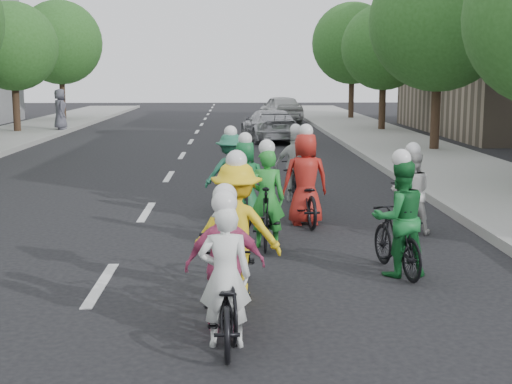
{
  "coord_description": "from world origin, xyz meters",
  "views": [
    {
      "loc": [
        1.76,
        -9.13,
        2.75
      ],
      "look_at": [
        2.09,
        1.39,
        1.0
      ],
      "focal_mm": 50.0,
      "sensor_mm": 36.0,
      "label": 1
    }
  ],
  "objects_px": {
    "cyclist_1": "(398,228)",
    "cyclist_6": "(410,201)",
    "cyclist_5": "(267,209)",
    "cyclist_7": "(231,179)",
    "cyclist_0": "(225,294)",
    "cyclist_9": "(245,189)",
    "cyclist_4": "(305,190)",
    "follow_car_trail": "(281,108)",
    "cyclist_8": "(295,174)",
    "spectator_2": "(60,109)",
    "follow_car_lead": "(269,125)",
    "cyclist_3": "(225,275)",
    "cyclist_2": "(237,243)"
  },
  "relations": [
    {
      "from": "cyclist_1",
      "to": "cyclist_6",
      "type": "xyz_separation_m",
      "value": [
        0.81,
        2.59,
        -0.1
      ]
    },
    {
      "from": "cyclist_5",
      "to": "cyclist_7",
      "type": "bearing_deg",
      "value": -74.25
    },
    {
      "from": "cyclist_0",
      "to": "cyclist_9",
      "type": "xyz_separation_m",
      "value": [
        0.31,
        6.09,
        0.1
      ]
    },
    {
      "from": "cyclist_4",
      "to": "follow_car_trail",
      "type": "distance_m",
      "value": 28.22
    },
    {
      "from": "cyclist_1",
      "to": "follow_car_trail",
      "type": "height_order",
      "value": "cyclist_1"
    },
    {
      "from": "cyclist_6",
      "to": "cyclist_0",
      "type": "bearing_deg",
      "value": 62.31
    },
    {
      "from": "cyclist_8",
      "to": "follow_car_trail",
      "type": "distance_m",
      "value": 25.74
    },
    {
      "from": "cyclist_4",
      "to": "follow_car_trail",
      "type": "height_order",
      "value": "cyclist_4"
    },
    {
      "from": "follow_car_trail",
      "to": "spectator_2",
      "type": "distance_m",
      "value": 13.03
    },
    {
      "from": "cyclist_9",
      "to": "follow_car_lead",
      "type": "xyz_separation_m",
      "value": [
        1.26,
        16.17,
        0.03
      ]
    },
    {
      "from": "cyclist_0",
      "to": "cyclist_3",
      "type": "relative_size",
      "value": 0.92
    },
    {
      "from": "cyclist_3",
      "to": "spectator_2",
      "type": "relative_size",
      "value": 0.95
    },
    {
      "from": "cyclist_3",
      "to": "cyclist_4",
      "type": "bearing_deg",
      "value": -111.85
    },
    {
      "from": "cyclist_8",
      "to": "spectator_2",
      "type": "height_order",
      "value": "spectator_2"
    },
    {
      "from": "follow_car_trail",
      "to": "cyclist_4",
      "type": "bearing_deg",
      "value": 77.24
    },
    {
      "from": "cyclist_3",
      "to": "spectator_2",
      "type": "bearing_deg",
      "value": -80.57
    },
    {
      "from": "cyclist_2",
      "to": "cyclist_6",
      "type": "relative_size",
      "value": 1.14
    },
    {
      "from": "cyclist_0",
      "to": "cyclist_1",
      "type": "relative_size",
      "value": 0.95
    },
    {
      "from": "spectator_2",
      "to": "follow_car_trail",
      "type": "bearing_deg",
      "value": -77.1
    },
    {
      "from": "cyclist_4",
      "to": "cyclist_8",
      "type": "relative_size",
      "value": 1.12
    },
    {
      "from": "follow_car_trail",
      "to": "spectator_2",
      "type": "height_order",
      "value": "spectator_2"
    },
    {
      "from": "cyclist_1",
      "to": "cyclist_5",
      "type": "height_order",
      "value": "cyclist_1"
    },
    {
      "from": "follow_car_trail",
      "to": "spectator_2",
      "type": "relative_size",
      "value": 2.4
    },
    {
      "from": "cyclist_0",
      "to": "spectator_2",
      "type": "distance_m",
      "value": 28.08
    },
    {
      "from": "cyclist_2",
      "to": "cyclist_6",
      "type": "distance_m",
      "value": 4.63
    },
    {
      "from": "cyclist_3",
      "to": "cyclist_8",
      "type": "xyz_separation_m",
      "value": [
        1.44,
        7.97,
        -0.03
      ]
    },
    {
      "from": "cyclist_3",
      "to": "cyclist_7",
      "type": "relative_size",
      "value": 1.04
    },
    {
      "from": "cyclist_8",
      "to": "cyclist_2",
      "type": "bearing_deg",
      "value": 80.27
    },
    {
      "from": "cyclist_0",
      "to": "cyclist_9",
      "type": "distance_m",
      "value": 6.1
    },
    {
      "from": "cyclist_3",
      "to": "cyclist_7",
      "type": "xyz_separation_m",
      "value": [
        0.03,
        6.66,
        0.07
      ]
    },
    {
      "from": "cyclist_6",
      "to": "cyclist_7",
      "type": "distance_m",
      "value": 3.71
    },
    {
      "from": "spectator_2",
      "to": "cyclist_2",
      "type": "bearing_deg",
      "value": 177.35
    },
    {
      "from": "cyclist_0",
      "to": "cyclist_4",
      "type": "height_order",
      "value": "cyclist_4"
    },
    {
      "from": "cyclist_1",
      "to": "cyclist_2",
      "type": "bearing_deg",
      "value": 11.06
    },
    {
      "from": "cyclist_0",
      "to": "spectator_2",
      "type": "xyz_separation_m",
      "value": [
        -8.06,
        26.89,
        0.57
      ]
    },
    {
      "from": "cyclist_3",
      "to": "follow_car_lead",
      "type": "height_order",
      "value": "cyclist_3"
    },
    {
      "from": "cyclist_3",
      "to": "cyclist_6",
      "type": "bearing_deg",
      "value": -131.61
    },
    {
      "from": "cyclist_5",
      "to": "cyclist_6",
      "type": "relative_size",
      "value": 1.07
    },
    {
      "from": "cyclist_4",
      "to": "follow_car_trail",
      "type": "bearing_deg",
      "value": -98.64
    },
    {
      "from": "follow_car_lead",
      "to": "cyclist_9",
      "type": "bearing_deg",
      "value": 76.88
    },
    {
      "from": "cyclist_6",
      "to": "follow_car_trail",
      "type": "relative_size",
      "value": 0.36
    },
    {
      "from": "cyclist_1",
      "to": "cyclist_9",
      "type": "xyz_separation_m",
      "value": [
        -2.05,
        3.6,
        -0.04
      ]
    },
    {
      "from": "cyclist_8",
      "to": "follow_car_trail",
      "type": "height_order",
      "value": "cyclist_8"
    },
    {
      "from": "cyclist_9",
      "to": "cyclist_3",
      "type": "bearing_deg",
      "value": 85.09
    },
    {
      "from": "cyclist_4",
      "to": "cyclist_9",
      "type": "relative_size",
      "value": 1.12
    },
    {
      "from": "cyclist_6",
      "to": "follow_car_lead",
      "type": "relative_size",
      "value": 0.36
    },
    {
      "from": "cyclist_3",
      "to": "cyclist_7",
      "type": "bearing_deg",
      "value": -97.79
    },
    {
      "from": "spectator_2",
      "to": "cyclist_5",
      "type": "bearing_deg",
      "value": -179.67
    },
    {
      "from": "cyclist_8",
      "to": "cyclist_7",
      "type": "bearing_deg",
      "value": 44.27
    },
    {
      "from": "cyclist_9",
      "to": "cyclist_2",
      "type": "bearing_deg",
      "value": 85.9
    }
  ]
}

